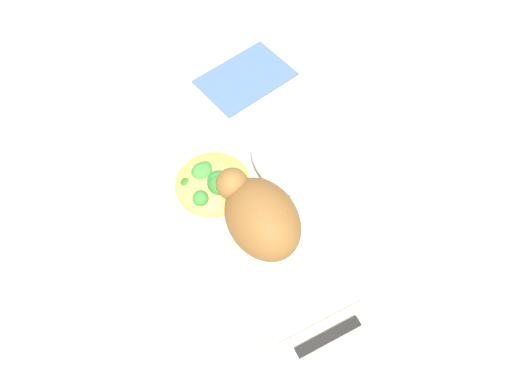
{
  "coord_description": "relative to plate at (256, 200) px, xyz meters",
  "views": [
    {
      "loc": [
        -0.29,
        0.16,
        0.57
      ],
      "look_at": [
        0.0,
        0.0,
        0.03
      ],
      "focal_mm": 36.23,
      "sensor_mm": 36.0,
      "label": 1
    }
  ],
  "objects": [
    {
      "name": "napkin",
      "position": [
        0.2,
        -0.09,
        -0.01
      ],
      "size": [
        0.12,
        0.15,
        0.0
      ],
      "primitive_type": "cube",
      "rotation": [
        0.0,
        0.0,
        0.19
      ],
      "color": "#47669E",
      "rests_on": "ground_plane"
    },
    {
      "name": "knife",
      "position": [
        -0.19,
        0.05,
        -0.01
      ],
      "size": [
        0.02,
        0.19,
        0.01
      ],
      "color": "black",
      "rests_on": "ground_plane"
    },
    {
      "name": "mac_cheese_with_broccoli",
      "position": [
        0.03,
        0.04,
        0.03
      ],
      "size": [
        0.09,
        0.09,
        0.05
      ],
      "color": "#EABF50",
      "rests_on": "plate"
    },
    {
      "name": "fork",
      "position": [
        -0.17,
        0.04,
        -0.01
      ],
      "size": [
        0.02,
        0.14,
        0.01
      ],
      "color": "#B2B2B7",
      "rests_on": "ground_plane"
    },
    {
      "name": "ground_plane",
      "position": [
        0.0,
        0.0,
        -0.01
      ],
      "size": [
        2.0,
        2.0,
        0.0
      ],
      "primitive_type": "plane",
      "color": "beige"
    },
    {
      "name": "roasted_chicken",
      "position": [
        -0.05,
        0.02,
        0.05
      ],
      "size": [
        0.12,
        0.08,
        0.07
      ],
      "color": "brown",
      "rests_on": "plate"
    },
    {
      "name": "plate",
      "position": [
        0.0,
        0.0,
        0.0
      ],
      "size": [
        0.25,
        0.25,
        0.02
      ],
      "color": "white",
      "rests_on": "ground_plane"
    },
    {
      "name": "rice_pile",
      "position": [
        0.02,
        -0.05,
        0.03
      ],
      "size": [
        0.11,
        0.07,
        0.04
      ],
      "primitive_type": "ellipsoid",
      "color": "white",
      "rests_on": "plate"
    }
  ]
}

